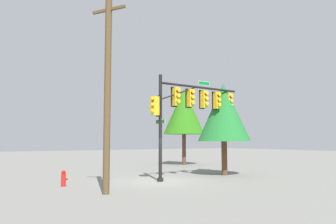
{
  "coord_description": "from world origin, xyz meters",
  "views": [
    {
      "loc": [
        -9.91,
        -16.67,
        2.36
      ],
      "look_at": [
        0.38,
        -0.23,
        4.01
      ],
      "focal_mm": 35.63,
      "sensor_mm": 36.0,
      "label": 1
    }
  ],
  "objects_px": {
    "fire_hydrant": "(64,178)",
    "tree_mid": "(184,112)",
    "utility_pole": "(107,91)",
    "tree_near": "(224,112)",
    "signal_pole_assembly": "(191,104)"
  },
  "relations": [
    {
      "from": "fire_hydrant",
      "to": "tree_mid",
      "type": "xyz_separation_m",
      "value": [
        13.9,
        9.16,
        4.75
      ]
    },
    {
      "from": "utility_pole",
      "to": "tree_near",
      "type": "height_order",
      "value": "utility_pole"
    },
    {
      "from": "utility_pole",
      "to": "fire_hydrant",
      "type": "height_order",
      "value": "utility_pole"
    },
    {
      "from": "utility_pole",
      "to": "fire_hydrant",
      "type": "distance_m",
      "value": 5.52
    },
    {
      "from": "fire_hydrant",
      "to": "tree_mid",
      "type": "height_order",
      "value": "tree_mid"
    },
    {
      "from": "signal_pole_assembly",
      "to": "fire_hydrant",
      "type": "bearing_deg",
      "value": 174.51
    },
    {
      "from": "fire_hydrant",
      "to": "tree_mid",
      "type": "distance_m",
      "value": 17.31
    },
    {
      "from": "signal_pole_assembly",
      "to": "utility_pole",
      "type": "bearing_deg",
      "value": -157.51
    },
    {
      "from": "signal_pole_assembly",
      "to": "utility_pole",
      "type": "distance_m",
      "value": 7.18
    },
    {
      "from": "signal_pole_assembly",
      "to": "tree_mid",
      "type": "bearing_deg",
      "value": 57.4
    },
    {
      "from": "utility_pole",
      "to": "tree_mid",
      "type": "bearing_deg",
      "value": 44.28
    },
    {
      "from": "tree_near",
      "to": "tree_mid",
      "type": "xyz_separation_m",
      "value": [
        3.14,
        9.33,
        0.89
      ]
    },
    {
      "from": "utility_pole",
      "to": "tree_near",
      "type": "xyz_separation_m",
      "value": [
        9.82,
        3.31,
        -0.32
      ]
    },
    {
      "from": "signal_pole_assembly",
      "to": "tree_near",
      "type": "height_order",
      "value": "tree_near"
    },
    {
      "from": "utility_pole",
      "to": "tree_mid",
      "type": "distance_m",
      "value": 18.11
    }
  ]
}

